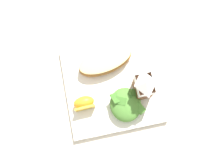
% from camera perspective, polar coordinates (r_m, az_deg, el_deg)
% --- Properties ---
extents(ground, '(3.00, 3.00, 0.00)m').
position_cam_1_polar(ground, '(0.70, 0.00, -0.47)').
color(ground, beige).
extents(white_plate, '(0.28, 0.28, 0.02)m').
position_cam_1_polar(white_plate, '(0.69, 0.00, -0.33)').
color(white_plate, white).
rests_on(white_plate, ground).
extents(cheesy_pizza_bread, '(0.11, 0.18, 0.04)m').
position_cam_1_polar(cheesy_pizza_bread, '(0.68, -1.68, 5.93)').
color(cheesy_pizza_bread, '#A87038').
rests_on(cheesy_pizza_bread, white_plate).
extents(green_salad_pile, '(0.10, 0.10, 0.05)m').
position_cam_1_polar(green_salad_pile, '(0.65, 3.47, -5.19)').
color(green_salad_pile, '#4C8433').
rests_on(green_salad_pile, white_plate).
extents(milk_carton, '(0.06, 0.04, 0.11)m').
position_cam_1_polar(milk_carton, '(0.63, 8.03, -0.55)').
color(milk_carton, brown).
rests_on(milk_carton, white_plate).
extents(orange_wedge_front, '(0.04, 0.06, 0.04)m').
position_cam_1_polar(orange_wedge_front, '(0.66, -7.09, -4.82)').
color(orange_wedge_front, orange).
rests_on(orange_wedge_front, white_plate).
extents(paper_napkin, '(0.13, 0.13, 0.00)m').
position_cam_1_polar(paper_napkin, '(0.71, -16.48, -7.64)').
color(paper_napkin, white).
rests_on(paper_napkin, ground).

